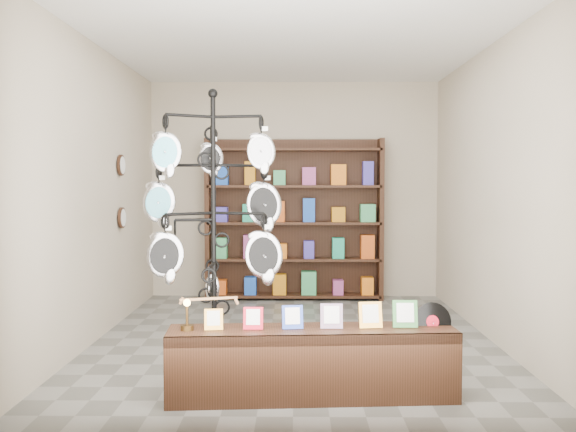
% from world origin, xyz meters
% --- Properties ---
extents(ground, '(5.00, 5.00, 0.00)m').
position_xyz_m(ground, '(0.00, 0.00, 0.00)').
color(ground, slate).
rests_on(ground, ground).
extents(room_envelope, '(5.00, 5.00, 5.00)m').
position_xyz_m(room_envelope, '(0.00, 0.00, 1.85)').
color(room_envelope, '#BDAD98').
rests_on(room_envelope, ground).
extents(display_tree, '(1.20, 1.14, 2.35)m').
position_xyz_m(display_tree, '(-0.64, -1.39, 1.36)').
color(display_tree, black).
rests_on(display_tree, ground).
extents(front_shelf, '(2.15, 0.58, 0.75)m').
position_xyz_m(front_shelf, '(0.14, -1.80, 0.26)').
color(front_shelf, black).
rests_on(front_shelf, ground).
extents(back_shelving, '(2.42, 0.36, 2.20)m').
position_xyz_m(back_shelving, '(0.00, 2.30, 1.03)').
color(back_shelving, black).
rests_on(back_shelving, ground).
extents(wall_clocks, '(0.03, 0.24, 0.84)m').
position_xyz_m(wall_clocks, '(-1.97, 0.80, 1.50)').
color(wall_clocks, black).
rests_on(wall_clocks, ground).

